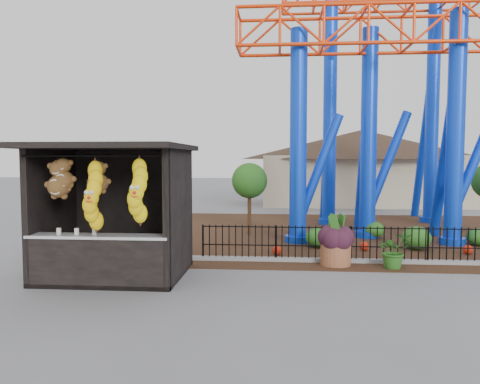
# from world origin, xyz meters

# --- Properties ---
(ground) EXTENTS (120.00, 120.00, 0.00)m
(ground) POSITION_xyz_m (0.00, 0.00, 0.00)
(ground) COLOR slate
(ground) RESTS_ON ground
(mulch_bed) EXTENTS (18.00, 12.00, 0.02)m
(mulch_bed) POSITION_xyz_m (4.00, 8.00, 0.01)
(mulch_bed) COLOR #331E11
(mulch_bed) RESTS_ON ground
(curb) EXTENTS (18.00, 0.18, 0.12)m
(curb) POSITION_xyz_m (4.00, 3.00, 0.06)
(curb) COLOR gray
(curb) RESTS_ON ground
(prize_booth) EXTENTS (3.50, 3.40, 3.12)m
(prize_booth) POSITION_xyz_m (-3.00, 0.90, 1.53)
(prize_booth) COLOR black
(prize_booth) RESTS_ON ground
(picket_fence) EXTENTS (12.20, 0.06, 1.00)m
(picket_fence) POSITION_xyz_m (4.90, 3.00, 0.50)
(picket_fence) COLOR black
(picket_fence) RESTS_ON ground
(roller_coaster) EXTENTS (11.00, 6.37, 10.82)m
(roller_coaster) POSITION_xyz_m (5.12, 8.23, 6.44)
(roller_coaster) COLOR blue
(roller_coaster) RESTS_ON ground
(terracotta_planter) EXTENTS (0.89, 0.89, 0.62)m
(terracotta_planter) POSITION_xyz_m (2.36, 2.70, 0.31)
(terracotta_planter) COLOR #995837
(terracotta_planter) RESTS_ON ground
(planter_foliage) EXTENTS (0.70, 0.70, 0.64)m
(planter_foliage) POSITION_xyz_m (2.36, 2.70, 0.94)
(planter_foliage) COLOR #311322
(planter_foliage) RESTS_ON terracotta_planter
(potted_plant) EXTENTS (0.92, 0.83, 0.92)m
(potted_plant) POSITION_xyz_m (3.79, 2.46, 0.46)
(potted_plant) COLOR #27601C
(potted_plant) RESTS_ON ground
(landscaping) EXTENTS (9.03, 3.74, 0.71)m
(landscaping) POSITION_xyz_m (5.07, 5.52, 0.31)
(landscaping) COLOR #24581A
(landscaping) RESTS_ON mulch_bed
(pavilion) EXTENTS (15.00, 15.00, 4.80)m
(pavilion) POSITION_xyz_m (6.00, 20.00, 3.07)
(pavilion) COLOR #BFAD8C
(pavilion) RESTS_ON ground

